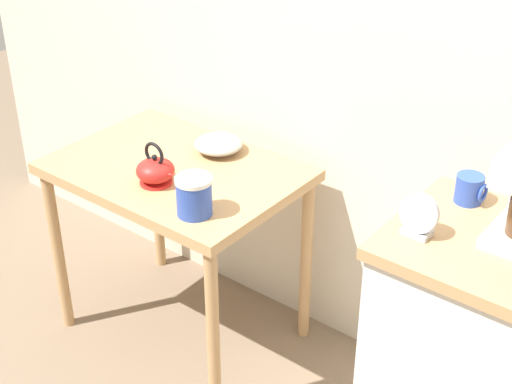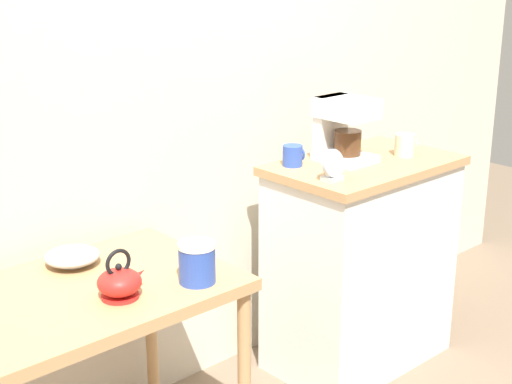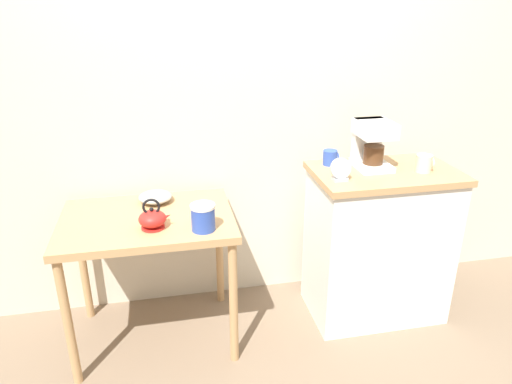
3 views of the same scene
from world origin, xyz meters
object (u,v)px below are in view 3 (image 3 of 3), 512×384
Objects in this scene: bowl_stoneware at (155,197)px; coffee_maker at (372,142)px; teakettle at (153,219)px; table_clock at (341,171)px; mug_small_cream at (424,163)px; mug_blue at (330,158)px; canister_enamel at (203,217)px.

bowl_stoneware is 1.21m from coffee_maker.
teakettle is 0.97m from table_clock.
table_clock is at bearing -174.93° from mug_small_cream.
bowl_stoneware is 1.46m from mug_small_cream.
table_clock reaches higher than mug_blue.
mug_small_cream is at bearing 6.53° from canister_enamel.
canister_enamel is at bearing -173.47° from mug_small_cream.
mug_blue is at bearing 156.21° from mug_small_cream.
coffee_maker reaches higher than mug_blue.
mug_small_cream is 0.50m from mug_blue.
table_clock reaches higher than canister_enamel.
bowl_stoneware is 1.11× the size of teakettle.
canister_enamel is 1.02m from coffee_maker.
canister_enamel is 1.53× the size of mug_blue.
coffee_maker is (0.96, 0.26, 0.24)m from canister_enamel.
mug_small_cream is at bearing -9.49° from bowl_stoneware.
table_clock is (0.72, 0.09, 0.15)m from canister_enamel.
mug_small_cream reaches higher than mug_blue.
mug_small_cream is (1.21, 0.14, 0.14)m from canister_enamel.
bowl_stoneware is at bearing 177.76° from mug_blue.
coffee_maker reaches higher than mug_small_cream.
teakettle reaches higher than canister_enamel.
canister_enamel is 1.22m from mug_small_cream.
canister_enamel is at bearing -164.51° from coffee_maker.
mug_small_cream is at bearing 2.85° from teakettle.
bowl_stoneware is 1.38× the size of canister_enamel.
coffee_maker is 2.16× the size of table_clock.
mug_small_cream is (1.44, 0.07, 0.16)m from teakettle.
table_clock reaches higher than mug_small_cream.
canister_enamel is at bearing -15.75° from teakettle.
mug_blue reaches higher than canister_enamel.
bowl_stoneware is 0.69× the size of coffee_maker.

